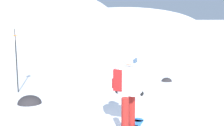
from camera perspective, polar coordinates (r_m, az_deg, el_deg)
ridge_peak_main at (r=45.63m, az=-20.27°, el=5.92°), size 34.72×31.25×14.92m
ridge_peak_far at (r=56.80m, az=2.55°, el=7.11°), size 30.25×27.22×8.21m
snowboarder_main at (r=5.80m, az=3.11°, el=-5.69°), size 1.03×1.65×1.71m
piste_marker_near at (r=9.41m, az=-18.85°, el=1.39°), size 0.20×0.20×2.09m
rock_dark at (r=8.34m, az=-16.35°, el=-7.87°), size 0.67×0.57×0.47m
rock_mid at (r=10.82m, az=11.01°, el=-3.65°), size 0.39×0.33×0.28m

